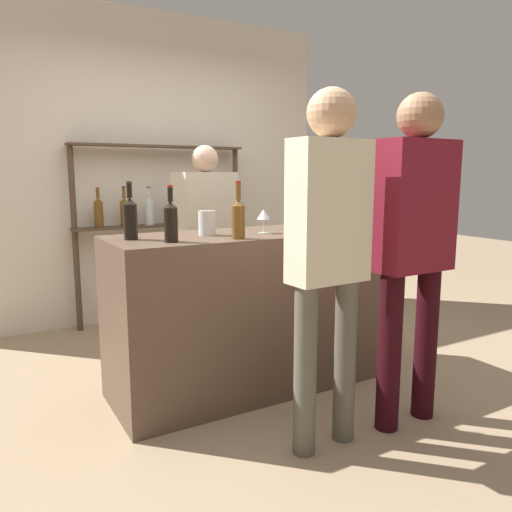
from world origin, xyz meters
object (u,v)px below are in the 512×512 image
counter_bottle_0 (130,217)px  server_behind_counter (206,231)px  counter_bottle_2 (171,220)px  ice_bucket (330,211)px  counter_bottle_3 (304,209)px  cork_jar (207,223)px  counter_bottle_1 (354,209)px  customer_center (329,240)px  counter_bottle_4 (238,217)px  wine_glass (263,215)px  customer_right (414,235)px

counter_bottle_0 → server_behind_counter: size_ratio=0.20×
counter_bottle_2 → ice_bucket: counter_bottle_2 is taller
counter_bottle_3 → cork_jar: size_ratio=2.28×
counter_bottle_3 → counter_bottle_1: bearing=-48.0°
counter_bottle_0 → ice_bucket: counter_bottle_0 is taller
counter_bottle_0 → counter_bottle_2: bearing=-53.9°
counter_bottle_1 → counter_bottle_3: counter_bottle_1 is taller
counter_bottle_1 → customer_center: size_ratio=0.19×
counter_bottle_4 → customer_center: 0.63m
counter_bottle_0 → wine_glass: size_ratio=2.17×
counter_bottle_1 → customer_right: 0.66m
counter_bottle_0 → customer_right: customer_right is taller
counter_bottle_0 → cork_jar: counter_bottle_0 is taller
ice_bucket → customer_right: 1.00m
counter_bottle_0 → ice_bucket: size_ratio=1.60×
counter_bottle_4 → server_behind_counter: 1.22m
counter_bottle_1 → ice_bucket: bearing=78.2°
ice_bucket → server_behind_counter: bearing=125.8°
counter_bottle_3 → cork_jar: (-0.71, -0.01, -0.05)m
counter_bottle_1 → counter_bottle_3: 0.33m
counter_bottle_1 → customer_center: bearing=-138.4°
counter_bottle_1 → customer_center: customer_center is taller
counter_bottle_3 → ice_bucket: bearing=17.9°
cork_jar → counter_bottle_2: bearing=-147.7°
counter_bottle_1 → cork_jar: bearing=166.1°
cork_jar → customer_center: 0.87m
counter_bottle_4 → ice_bucket: (0.92, 0.34, -0.02)m
counter_bottle_3 → ice_bucket: 0.31m
counter_bottle_0 → customer_center: size_ratio=0.18×
counter_bottle_3 → server_behind_counter: bearing=108.2°
counter_bottle_4 → ice_bucket: bearing=20.5°
counter_bottle_2 → counter_bottle_4: 0.38m
counter_bottle_2 → wine_glass: counter_bottle_2 is taller
server_behind_counter → customer_center: size_ratio=0.90×
counter_bottle_0 → customer_center: 1.11m
counter_bottle_0 → counter_bottle_4: size_ratio=1.00×
counter_bottle_0 → cork_jar: (0.45, -0.03, -0.05)m
counter_bottle_4 → counter_bottle_2: bearing=172.3°
counter_bottle_4 → counter_bottle_1: bearing=0.4°
counter_bottle_3 → customer_center: customer_center is taller
wine_glass → customer_center: customer_center is taller
counter_bottle_0 → wine_glass: 0.79m
counter_bottle_4 → cork_jar: (-0.09, 0.24, -0.05)m
counter_bottle_0 → counter_bottle_2: size_ratio=1.06×
counter_bottle_1 → ice_bucket: (0.07, 0.34, -0.03)m
customer_center → ice_bucket: bearing=-40.6°
ice_bucket → customer_right: bearing=-102.6°
counter_bottle_2 → cork_jar: 0.35m
counter_bottle_2 → counter_bottle_4: counter_bottle_4 is taller
ice_bucket → cork_jar: (-1.00, -0.11, -0.03)m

